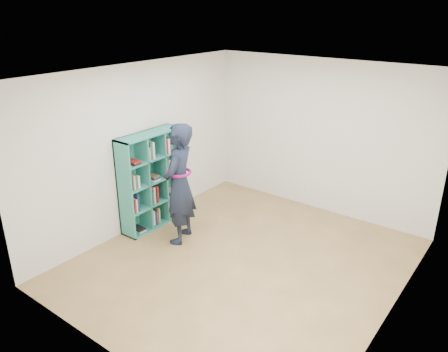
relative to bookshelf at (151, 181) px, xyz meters
The scene contains 9 objects.
floor 2.00m from the bookshelf, ahead, with size 4.50×4.50×0.00m, color olive.
ceiling 2.61m from the bookshelf, ahead, with size 4.50×4.50×0.00m, color white.
wall_left 0.56m from the bookshelf, 158.75° to the right, with size 0.02×4.50×2.60m, color silver.
wall_right 3.88m from the bookshelf, ahead, with size 0.02×4.50×2.60m, color silver.
wall_back 2.91m from the bookshelf, 49.87° to the left, with size 4.00×0.02×2.60m, color silver.
wall_front 3.01m from the bookshelf, 51.36° to the right, with size 4.00×0.02×2.60m, color silver.
bookshelf is the anchor object (origin of this frame).
person 0.75m from the bookshelf, ahead, with size 0.65×0.78×1.84m.
smartphone 0.62m from the bookshelf, ahead, with size 0.06×0.09×0.13m.
Camera 1 is at (2.98, -4.38, 3.40)m, focal length 35.00 mm.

